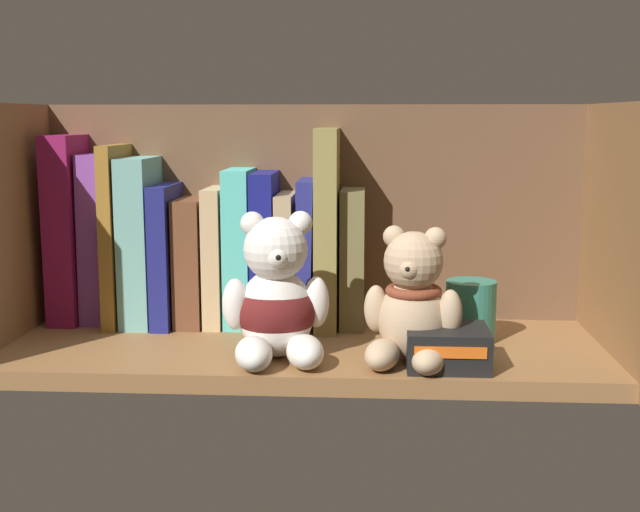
{
  "coord_description": "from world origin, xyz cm",
  "views": [
    {
      "loc": [
        7.5,
        -90.67,
        27.47
      ],
      "look_at": [
        1.74,
        0.0,
        12.1
      ],
      "focal_mm": 46.27,
      "sensor_mm": 36.0,
      "label": 1
    }
  ],
  "objects_px": {
    "book_3": "(145,239)",
    "book_5": "(195,259)",
    "book_2": "(123,233)",
    "teddy_bear_larger": "(276,301)",
    "book_0": "(73,228)",
    "teddy_bear_smaller": "(412,305)",
    "book_12": "(353,256)",
    "book_8": "(267,247)",
    "book_7": "(242,246)",
    "book_1": "(102,237)",
    "book_6": "(219,254)",
    "book_9": "(289,257)",
    "pillar_candle": "(471,311)",
    "book_10": "(307,251)",
    "book_11": "(328,227)",
    "small_product_box": "(447,347)",
    "book_4": "(171,252)"
  },
  "relations": [
    {
      "from": "book_7",
      "to": "book_9",
      "type": "height_order",
      "value": "book_7"
    },
    {
      "from": "pillar_candle",
      "to": "book_10",
      "type": "bearing_deg",
      "value": 157.89
    },
    {
      "from": "book_12",
      "to": "pillar_candle",
      "type": "height_order",
      "value": "book_12"
    },
    {
      "from": "book_2",
      "to": "teddy_bear_larger",
      "type": "xyz_separation_m",
      "value": [
        0.21,
        -0.16,
        -0.05
      ]
    },
    {
      "from": "book_4",
      "to": "book_10",
      "type": "xyz_separation_m",
      "value": [
        0.17,
        0.0,
        0.0
      ]
    },
    {
      "from": "book_2",
      "to": "book_5",
      "type": "height_order",
      "value": "book_2"
    },
    {
      "from": "book_11",
      "to": "book_12",
      "type": "distance_m",
      "value": 0.05
    },
    {
      "from": "book_7",
      "to": "book_10",
      "type": "distance_m",
      "value": 0.08
    },
    {
      "from": "small_product_box",
      "to": "teddy_bear_smaller",
      "type": "bearing_deg",
      "value": 158.33
    },
    {
      "from": "book_12",
      "to": "small_product_box",
      "type": "xyz_separation_m",
      "value": [
        0.1,
        -0.18,
        -0.06
      ]
    },
    {
      "from": "book_0",
      "to": "book_12",
      "type": "xyz_separation_m",
      "value": [
        0.35,
        0.0,
        -0.03
      ]
    },
    {
      "from": "book_1",
      "to": "book_0",
      "type": "bearing_deg",
      "value": 180.0
    },
    {
      "from": "book_1",
      "to": "book_4",
      "type": "distance_m",
      "value": 0.09
    },
    {
      "from": "book_12",
      "to": "book_6",
      "type": "bearing_deg",
      "value": 180.0
    },
    {
      "from": "book_4",
      "to": "pillar_candle",
      "type": "xyz_separation_m",
      "value": [
        0.37,
        -0.08,
        -0.05
      ]
    },
    {
      "from": "book_7",
      "to": "teddy_bear_smaller",
      "type": "bearing_deg",
      "value": -39.15
    },
    {
      "from": "book_6",
      "to": "book_12",
      "type": "height_order",
      "value": "book_6"
    },
    {
      "from": "book_6",
      "to": "teddy_bear_larger",
      "type": "relative_size",
      "value": 1.08
    },
    {
      "from": "book_0",
      "to": "teddy_bear_smaller",
      "type": "height_order",
      "value": "book_0"
    },
    {
      "from": "book_2",
      "to": "teddy_bear_smaller",
      "type": "xyz_separation_m",
      "value": [
        0.36,
        -0.17,
        -0.05
      ]
    },
    {
      "from": "book_4",
      "to": "book_9",
      "type": "relative_size",
      "value": 1.06
    },
    {
      "from": "book_0",
      "to": "teddy_bear_larger",
      "type": "height_order",
      "value": "book_0"
    },
    {
      "from": "teddy_bear_smaller",
      "to": "book_4",
      "type": "bearing_deg",
      "value": 150.51
    },
    {
      "from": "book_2",
      "to": "teddy_bear_larger",
      "type": "distance_m",
      "value": 0.27
    },
    {
      "from": "book_2",
      "to": "small_product_box",
      "type": "bearing_deg",
      "value": -24.8
    },
    {
      "from": "book_3",
      "to": "pillar_candle",
      "type": "relative_size",
      "value": 2.93
    },
    {
      "from": "book_3",
      "to": "book_5",
      "type": "distance_m",
      "value": 0.07
    },
    {
      "from": "book_7",
      "to": "book_12",
      "type": "distance_m",
      "value": 0.14
    },
    {
      "from": "book_9",
      "to": "small_product_box",
      "type": "bearing_deg",
      "value": -44.83
    },
    {
      "from": "book_0",
      "to": "teddy_bear_smaller",
      "type": "relative_size",
      "value": 1.63
    },
    {
      "from": "book_2",
      "to": "pillar_candle",
      "type": "bearing_deg",
      "value": -10.48
    },
    {
      "from": "pillar_candle",
      "to": "book_1",
      "type": "bearing_deg",
      "value": 170.14
    },
    {
      "from": "book_8",
      "to": "book_11",
      "type": "bearing_deg",
      "value": 0.0
    },
    {
      "from": "book_6",
      "to": "teddy_bear_larger",
      "type": "bearing_deg",
      "value": -60.53
    },
    {
      "from": "book_0",
      "to": "teddy_bear_larger",
      "type": "xyz_separation_m",
      "value": [
        0.28,
        -0.16,
        -0.05
      ]
    },
    {
      "from": "book_4",
      "to": "teddy_bear_larger",
      "type": "bearing_deg",
      "value": -46.67
    },
    {
      "from": "book_9",
      "to": "pillar_candle",
      "type": "height_order",
      "value": "book_9"
    },
    {
      "from": "book_12",
      "to": "book_7",
      "type": "bearing_deg",
      "value": 180.0
    },
    {
      "from": "book_0",
      "to": "book_12",
      "type": "bearing_deg",
      "value": 0.0
    },
    {
      "from": "book_1",
      "to": "book_7",
      "type": "relative_size",
      "value": 1.09
    },
    {
      "from": "book_8",
      "to": "teddy_bear_larger",
      "type": "xyz_separation_m",
      "value": [
        0.03,
        -0.16,
        -0.03
      ]
    },
    {
      "from": "book_3",
      "to": "book_8",
      "type": "height_order",
      "value": "book_3"
    },
    {
      "from": "book_5",
      "to": "teddy_bear_larger",
      "type": "xyz_separation_m",
      "value": [
        0.12,
        -0.16,
        -0.02
      ]
    },
    {
      "from": "book_2",
      "to": "book_9",
      "type": "relative_size",
      "value": 1.35
    },
    {
      "from": "book_7",
      "to": "book_5",
      "type": "bearing_deg",
      "value": 180.0
    },
    {
      "from": "book_0",
      "to": "teddy_bear_larger",
      "type": "bearing_deg",
      "value": -30.14
    },
    {
      "from": "book_5",
      "to": "small_product_box",
      "type": "relative_size",
      "value": 1.86
    },
    {
      "from": "small_product_box",
      "to": "book_7",
      "type": "bearing_deg",
      "value": 143.06
    },
    {
      "from": "book_7",
      "to": "book_12",
      "type": "height_order",
      "value": "book_7"
    },
    {
      "from": "book_7",
      "to": "book_8",
      "type": "bearing_deg",
      "value": 0.0
    }
  ]
}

